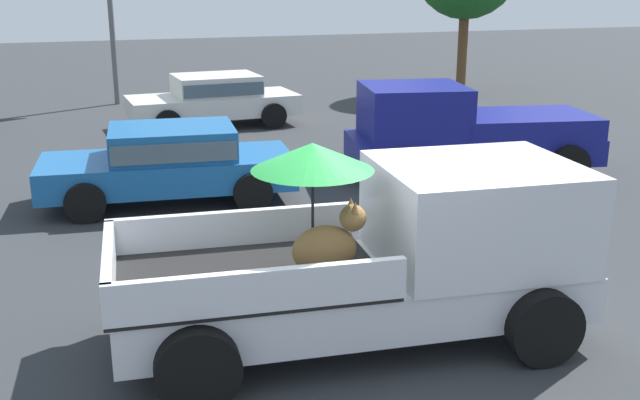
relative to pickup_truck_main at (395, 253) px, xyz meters
name	(u,v)px	position (x,y,z in m)	size (l,w,h in m)	color
ground_plane	(351,339)	(-0.47, 0.04, -0.97)	(80.00, 80.00, 0.00)	#2D3033
pickup_truck_main	(395,253)	(0.00, 0.00, 0.00)	(5.17, 2.54, 2.24)	black
pickup_truck_far	(462,132)	(4.03, 6.01, -0.10)	(5.04, 2.82, 1.80)	black
parked_sedan_near	(214,98)	(0.35, 12.48, -0.23)	(4.40, 2.19, 1.33)	black
parked_sedan_far	(170,160)	(-1.65, 5.94, -0.23)	(4.44, 2.26, 1.33)	black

